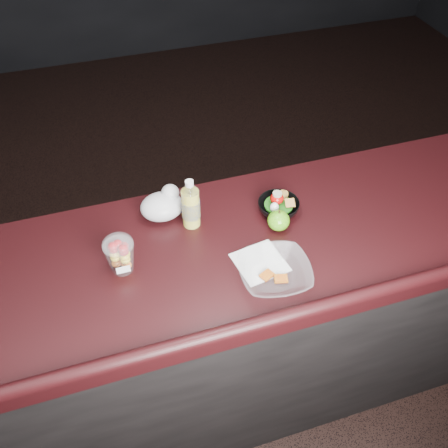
{
  "coord_description": "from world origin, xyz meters",
  "views": [
    {
      "loc": [
        -0.35,
        -0.84,
        2.31
      ],
      "look_at": [
        0.02,
        0.33,
        1.1
      ],
      "focal_mm": 40.0,
      "sensor_mm": 36.0,
      "label": 1
    }
  ],
  "objects_px": {
    "lemonade_bottle": "(191,207)",
    "snack_bowl": "(278,206)",
    "fruit_cup": "(120,254)",
    "takeout_bowl": "(275,273)",
    "green_apple": "(279,220)"
  },
  "relations": [
    {
      "from": "lemonade_bottle",
      "to": "snack_bowl",
      "type": "relative_size",
      "value": 1.19
    },
    {
      "from": "lemonade_bottle",
      "to": "fruit_cup",
      "type": "relative_size",
      "value": 1.38
    },
    {
      "from": "fruit_cup",
      "to": "snack_bowl",
      "type": "relative_size",
      "value": 0.86
    },
    {
      "from": "fruit_cup",
      "to": "takeout_bowl",
      "type": "distance_m",
      "value": 0.51
    },
    {
      "from": "snack_bowl",
      "to": "takeout_bowl",
      "type": "bearing_deg",
      "value": -114.13
    },
    {
      "from": "green_apple",
      "to": "takeout_bowl",
      "type": "distance_m",
      "value": 0.24
    },
    {
      "from": "fruit_cup",
      "to": "takeout_bowl",
      "type": "xyz_separation_m",
      "value": [
        0.47,
        -0.2,
        -0.05
      ]
    },
    {
      "from": "lemonade_bottle",
      "to": "green_apple",
      "type": "distance_m",
      "value": 0.32
    },
    {
      "from": "green_apple",
      "to": "snack_bowl",
      "type": "relative_size",
      "value": 0.5
    },
    {
      "from": "snack_bowl",
      "to": "takeout_bowl",
      "type": "height_order",
      "value": "snack_bowl"
    },
    {
      "from": "fruit_cup",
      "to": "green_apple",
      "type": "bearing_deg",
      "value": 2.23
    },
    {
      "from": "snack_bowl",
      "to": "takeout_bowl",
      "type": "xyz_separation_m",
      "value": [
        -0.13,
        -0.3,
        0.0
      ]
    },
    {
      "from": "green_apple",
      "to": "takeout_bowl",
      "type": "relative_size",
      "value": 0.32
    },
    {
      "from": "green_apple",
      "to": "takeout_bowl",
      "type": "xyz_separation_m",
      "value": [
        -0.1,
        -0.22,
        -0.01
      ]
    },
    {
      "from": "lemonade_bottle",
      "to": "fruit_cup",
      "type": "height_order",
      "value": "lemonade_bottle"
    }
  ]
}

